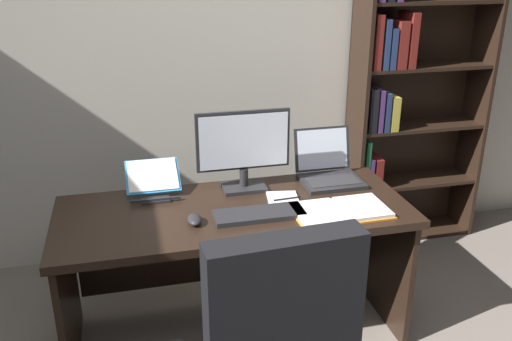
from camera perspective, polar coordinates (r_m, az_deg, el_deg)
The scene contains 11 objects.
wall_back at distance 3.41m, azimuth -4.74°, elevation 11.81°, with size 5.64×0.12×2.53m, color beige.
desk at distance 2.77m, azimuth -2.53°, elevation -6.91°, with size 1.68×0.69×0.72m.
bookshelf at distance 3.67m, azimuth 15.24°, elevation 7.50°, with size 0.88×0.29×1.98m.
monitor at distance 2.75m, azimuth -1.32°, elevation 2.11°, with size 0.48×0.16×0.41m.
laptop at distance 2.94m, azimuth 7.55°, elevation 0.03°, with size 0.31×0.32×0.26m.
keyboard at distance 2.53m, azimuth 0.34°, elevation -4.58°, with size 0.42×0.15×0.02m, color #232326.
computer_mouse at distance 2.48m, azimuth -6.43°, elevation -5.12°, with size 0.06×0.10×0.04m, color #232326.
reading_stand_with_book at distance 2.80m, azimuth -10.68°, elevation -0.96°, with size 0.27×0.27×0.14m.
open_binder at distance 2.60m, azimuth 8.79°, elevation -4.13°, with size 0.46×0.27×0.02m.
notepad at distance 2.68m, azimuth 2.88°, elevation -3.16°, with size 0.15×0.21×0.01m, color silver.
pen at distance 2.69m, azimuth 3.29°, elevation -2.94°, with size 0.01×0.01×0.14m, color black.
Camera 1 is at (-0.52, -1.17, 1.86)m, focal length 38.37 mm.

